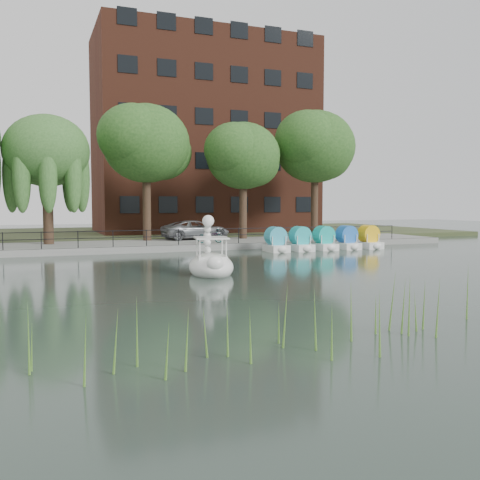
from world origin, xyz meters
TOP-DOWN VIEW (x-y plane):
  - ground_plane at (0.00, 0.00)m, footprint 120.00×120.00m
  - promenade at (0.00, 16.00)m, footprint 40.00×6.00m
  - kerb at (0.00, 13.05)m, footprint 40.00×0.25m
  - land_strip at (0.00, 30.00)m, footprint 60.00×22.00m
  - railing at (0.00, 13.25)m, footprint 32.00×0.05m
  - apartment_building at (7.00, 29.97)m, footprint 20.00×10.07m
  - willow_mid at (-7.50, 17.00)m, footprint 5.32×5.32m
  - broadleaf_center at (-1.00, 18.00)m, footprint 6.00×6.00m
  - broadleaf_right at (6.00, 17.50)m, footprint 5.40×5.40m
  - broadleaf_far at (12.50, 18.50)m, footprint 6.30×6.30m
  - minivan at (2.52, 17.95)m, footprint 3.11×5.83m
  - bicycle at (2.37, 14.17)m, footprint 0.73×1.76m
  - swan_boat at (-1.45, 2.36)m, footprint 2.38×3.24m
  - pedal_boat_row at (8.94, 10.84)m, footprint 7.95×1.70m

SIDE VIEW (x-z plane):
  - ground_plane at x=0.00m, z-range 0.00..0.00m
  - land_strip at x=0.00m, z-range 0.00..0.36m
  - promenade at x=0.00m, z-range 0.00..0.40m
  - kerb at x=0.00m, z-range 0.00..0.40m
  - swan_boat at x=-1.45m, z-range -0.70..1.79m
  - pedal_boat_row at x=8.94m, z-range -0.09..1.31m
  - bicycle at x=2.37m, z-range 0.40..1.40m
  - railing at x=0.00m, z-range 0.65..1.65m
  - minivan at x=2.52m, z-range 0.40..1.96m
  - willow_mid at x=-7.50m, z-range 2.17..10.32m
  - broadleaf_right at x=6.00m, z-range 2.22..10.55m
  - broadleaf_center at x=-1.00m, z-range 2.44..11.69m
  - broadleaf_far at x=12.50m, z-range 2.54..12.25m
  - apartment_building at x=7.00m, z-range 0.36..18.36m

